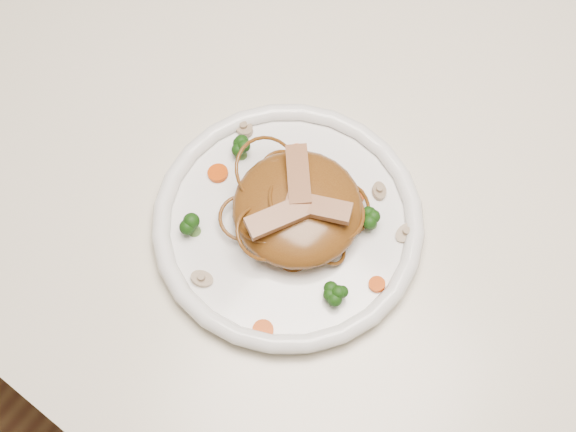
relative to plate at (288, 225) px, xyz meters
The scene contains 20 objects.
ground 0.77m from the plate, 66.96° to the left, with size 4.00×4.00×0.00m, color #57331D.
table 0.15m from the plate, 66.96° to the left, with size 1.20×0.80×0.75m.
plate is the anchor object (origin of this frame).
noodle_mound 0.03m from the plate, 62.62° to the left, with size 0.14×0.14×0.04m, color brown.
chicken_a 0.07m from the plate, 22.14° to the left, with size 0.07×0.02×0.01m, color #B17E53.
chicken_b 0.07m from the plate, 106.20° to the left, with size 0.07×0.02×0.01m, color #B17E53.
chicken_c 0.06m from the plate, 75.83° to the right, with size 0.07×0.02×0.01m, color #B17E53.
broccoli_0 0.09m from the plate, 35.00° to the left, with size 0.03×0.03×0.03m, color #17470E, non-canonical shape.
broccoli_1 0.10m from the plate, 159.64° to the left, with size 0.02×0.02×0.03m, color #17470E, non-canonical shape.
broccoli_2 0.10m from the plate, 136.66° to the right, with size 0.02×0.02×0.03m, color #17470E, non-canonical shape.
broccoli_3 0.10m from the plate, 25.10° to the right, with size 0.02×0.02×0.03m, color #17470E, non-canonical shape.
carrot_0 0.08m from the plate, 58.63° to the left, with size 0.02×0.02×0.01m, color #E85608.
carrot_1 0.10m from the plate, behind, with size 0.02×0.02×0.01m, color #E85608.
carrot_2 0.12m from the plate, ahead, with size 0.02×0.02×0.01m, color #E85608.
carrot_3 0.08m from the plate, 119.83° to the left, with size 0.02×0.02×0.01m, color #E85608.
carrot_4 0.12m from the plate, 64.94° to the right, with size 0.02×0.02×0.01m, color #E85608.
mushroom_0 0.11m from the plate, 106.44° to the right, with size 0.02×0.02×0.01m, color tan.
mushroom_1 0.13m from the plate, 30.06° to the left, with size 0.03×0.03×0.01m, color tan.
mushroom_2 0.13m from the plate, 150.32° to the left, with size 0.03×0.03×0.01m, color tan.
mushroom_3 0.11m from the plate, 56.19° to the left, with size 0.02×0.02×0.01m, color tan.
Camera 1 is at (0.15, -0.36, 1.49)m, focal length 46.29 mm.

